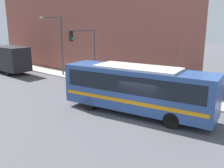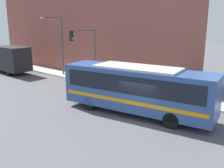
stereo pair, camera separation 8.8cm
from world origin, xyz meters
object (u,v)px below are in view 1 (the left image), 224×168
object	(u,v)px
parking_meter	(97,74)
fire_hydrant	(145,88)
city_bus	(137,87)
delivery_truck	(7,58)
street_lamp	(59,40)
traffic_light_pole	(86,46)
pedestrian_near_corner	(108,74)

from	to	relation	value
parking_meter	fire_hydrant	bearing A→B (deg)	-90.00
city_bus	fire_hydrant	size ratio (longest dim) A/B	14.77
delivery_truck	street_lamp	xyz separation A→B (m)	(2.78, -6.69, 2.34)
delivery_truck	traffic_light_pole	size ratio (longest dim) A/B	1.41
city_bus	delivery_truck	distance (m)	20.39
city_bus	traffic_light_pole	bearing A→B (deg)	58.44
traffic_light_pole	parking_meter	distance (m)	3.00
fire_hydrant	parking_meter	size ratio (longest dim) A/B	0.57
city_bus	street_lamp	world-z (taller)	street_lamp
pedestrian_near_corner	parking_meter	bearing A→B (deg)	105.19
delivery_truck	traffic_light_pole	world-z (taller)	traffic_light_pole
parking_meter	street_lamp	xyz separation A→B (m)	(-0.15, 5.64, 3.11)
delivery_truck	parking_meter	world-z (taller)	delivery_truck
city_bus	street_lamp	size ratio (longest dim) A/B	1.61
fire_hydrant	street_lamp	bearing A→B (deg)	90.77
fire_hydrant	street_lamp	size ratio (longest dim) A/B	0.11
fire_hydrant	city_bus	bearing A→B (deg)	-153.69
parking_meter	pedestrian_near_corner	size ratio (longest dim) A/B	0.70
traffic_light_pole	pedestrian_near_corner	size ratio (longest dim) A/B	2.99
fire_hydrant	parking_meter	world-z (taller)	parking_meter
delivery_truck	parking_meter	bearing A→B (deg)	-76.62
delivery_truck	traffic_light_pole	xyz separation A→B (m)	(1.97, -11.92, 2.04)
fire_hydrant	parking_meter	bearing A→B (deg)	90.00
delivery_truck	pedestrian_near_corner	world-z (taller)	delivery_truck
street_lamp	pedestrian_near_corner	distance (m)	7.57
pedestrian_near_corner	traffic_light_pole	bearing A→B (deg)	127.98
street_lamp	fire_hydrant	bearing A→B (deg)	-89.23
traffic_light_pole	street_lamp	xyz separation A→B (m)	(0.81, 5.23, 0.30)
parking_meter	delivery_truck	bearing A→B (deg)	103.38
traffic_light_pole	pedestrian_near_corner	world-z (taller)	traffic_light_pole
city_bus	parking_meter	world-z (taller)	city_bus
parking_meter	pedestrian_near_corner	world-z (taller)	pedestrian_near_corner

